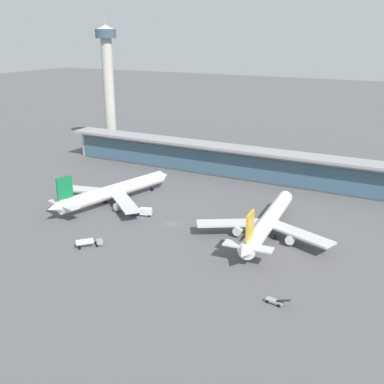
{
  "coord_description": "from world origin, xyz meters",
  "views": [
    {
      "loc": [
        82.82,
        -137.84,
        67.13
      ],
      "look_at": [
        0.0,
        16.1,
        7.65
      ],
      "focal_mm": 44.04,
      "sensor_mm": 36.0,
      "label": 1
    }
  ],
  "objects_px": {
    "airliner_left_stand": "(112,192)",
    "airliner_centre_stand": "(268,222)",
    "service_truck_under_wing_blue": "(144,212)",
    "control_tower": "(108,78)",
    "service_truck_mid_apron_grey": "(275,301)",
    "safety_cone_alpha": "(101,230)",
    "service_truck_near_nose_grey": "(88,242)"
  },
  "relations": [
    {
      "from": "service_truck_under_wing_blue",
      "to": "service_truck_mid_apron_grey",
      "type": "bearing_deg",
      "value": -28.86
    },
    {
      "from": "airliner_left_stand",
      "to": "airliner_centre_stand",
      "type": "height_order",
      "value": "same"
    },
    {
      "from": "service_truck_under_wing_blue",
      "to": "control_tower",
      "type": "xyz_separation_m",
      "value": [
        -80.63,
        85.25,
        39.79
      ]
    },
    {
      "from": "service_truck_under_wing_blue",
      "to": "service_truck_mid_apron_grey",
      "type": "distance_m",
      "value": 74.12
    },
    {
      "from": "airliner_left_stand",
      "to": "service_truck_near_nose_grey",
      "type": "distance_m",
      "value": 41.61
    },
    {
      "from": "airliner_centre_stand",
      "to": "control_tower",
      "type": "xyz_separation_m",
      "value": [
        -128.91,
        80.98,
        36.24
      ]
    },
    {
      "from": "airliner_left_stand",
      "to": "airliner_centre_stand",
      "type": "distance_m",
      "value": 67.17
    },
    {
      "from": "airliner_left_stand",
      "to": "service_truck_under_wing_blue",
      "type": "height_order",
      "value": "airliner_left_stand"
    },
    {
      "from": "service_truck_under_wing_blue",
      "to": "safety_cone_alpha",
      "type": "xyz_separation_m",
      "value": [
        -5.57,
        -19.33,
        -1.37
      ]
    },
    {
      "from": "airliner_centre_stand",
      "to": "service_truck_under_wing_blue",
      "type": "bearing_deg",
      "value": -174.95
    },
    {
      "from": "safety_cone_alpha",
      "to": "control_tower",
      "type": "bearing_deg",
      "value": 125.67
    },
    {
      "from": "airliner_left_stand",
      "to": "safety_cone_alpha",
      "type": "relative_size",
      "value": 88.29
    },
    {
      "from": "service_truck_near_nose_grey",
      "to": "airliner_centre_stand",
      "type": "bearing_deg",
      "value": 36.52
    },
    {
      "from": "service_truck_under_wing_blue",
      "to": "safety_cone_alpha",
      "type": "distance_m",
      "value": 20.16
    },
    {
      "from": "service_truck_mid_apron_grey",
      "to": "service_truck_near_nose_grey",
      "type": "bearing_deg",
      "value": 176.68
    },
    {
      "from": "service_truck_under_wing_blue",
      "to": "safety_cone_alpha",
      "type": "bearing_deg",
      "value": -106.09
    },
    {
      "from": "control_tower",
      "to": "service_truck_near_nose_grey",
      "type": "bearing_deg",
      "value": -55.69
    },
    {
      "from": "airliner_centre_stand",
      "to": "service_truck_mid_apron_grey",
      "type": "relative_size",
      "value": 9.02
    },
    {
      "from": "service_truck_mid_apron_grey",
      "to": "safety_cone_alpha",
      "type": "height_order",
      "value": "service_truck_mid_apron_grey"
    },
    {
      "from": "airliner_centre_stand",
      "to": "service_truck_mid_apron_grey",
      "type": "xyz_separation_m",
      "value": [
        16.63,
        -40.04,
        -4.43
      ]
    },
    {
      "from": "airliner_centre_stand",
      "to": "service_truck_near_nose_grey",
      "type": "xyz_separation_m",
      "value": [
        -48.93,
        -36.23,
        -3.53
      ]
    },
    {
      "from": "airliner_left_stand",
      "to": "service_truck_under_wing_blue",
      "type": "xyz_separation_m",
      "value": [
        18.89,
        -5.27,
        -3.55
      ]
    },
    {
      "from": "service_truck_under_wing_blue",
      "to": "service_truck_mid_apron_grey",
      "type": "xyz_separation_m",
      "value": [
        64.91,
        -35.77,
        -0.88
      ]
    },
    {
      "from": "airliner_left_stand",
      "to": "service_truck_under_wing_blue",
      "type": "distance_m",
      "value": 19.93
    },
    {
      "from": "service_truck_under_wing_blue",
      "to": "control_tower",
      "type": "distance_m",
      "value": 123.91
    },
    {
      "from": "service_truck_mid_apron_grey",
      "to": "safety_cone_alpha",
      "type": "relative_size",
      "value": 9.9
    },
    {
      "from": "service_truck_under_wing_blue",
      "to": "airliner_centre_stand",
      "type": "bearing_deg",
      "value": 5.05
    },
    {
      "from": "service_truck_under_wing_blue",
      "to": "control_tower",
      "type": "bearing_deg",
      "value": 133.4
    },
    {
      "from": "airliner_centre_stand",
      "to": "service_truck_mid_apron_grey",
      "type": "bearing_deg",
      "value": -67.44
    },
    {
      "from": "service_truck_near_nose_grey",
      "to": "service_truck_mid_apron_grey",
      "type": "relative_size",
      "value": 1.14
    },
    {
      "from": "service_truck_near_nose_grey",
      "to": "safety_cone_alpha",
      "type": "xyz_separation_m",
      "value": [
        -4.92,
        12.63,
        -1.39
      ]
    },
    {
      "from": "control_tower",
      "to": "safety_cone_alpha",
      "type": "distance_m",
      "value": 135.15
    }
  ]
}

